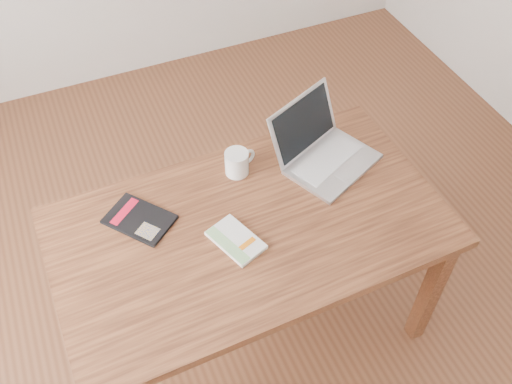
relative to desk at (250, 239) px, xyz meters
name	(u,v)px	position (x,y,z in m)	size (l,w,h in m)	color
room	(229,72)	(-0.01, 0.14, 0.69)	(4.04, 4.04, 2.70)	brown
desk	(250,239)	(0.00, 0.00, 0.00)	(1.48, 0.87, 0.75)	brown
white_guidebook	(236,240)	(-0.08, -0.05, 0.10)	(0.19, 0.24, 0.02)	silver
black_guidebook	(139,219)	(-0.37, 0.18, 0.10)	(0.28, 0.29, 0.01)	black
laptop	(322,150)	(0.41, 0.20, 0.14)	(0.46, 0.45, 0.24)	silver
coffee_mug	(237,162)	(0.06, 0.27, 0.14)	(0.14, 0.10, 0.10)	white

